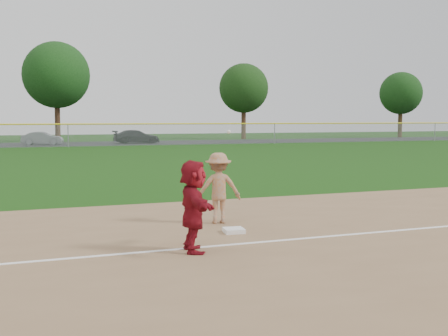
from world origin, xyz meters
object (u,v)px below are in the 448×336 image
object	(u,v)px
base_runner	(193,206)
car_mid	(42,138)
first_base	(234,230)
car_right	(136,137)

from	to	relation	value
base_runner	car_mid	bearing A→B (deg)	8.79
first_base	base_runner	size ratio (longest dim) A/B	0.25
first_base	car_mid	xyz separation A→B (m)	(-1.68, 44.56, 0.56)
car_mid	car_right	size ratio (longest dim) A/B	0.81
first_base	base_runner	distance (m)	2.04
first_base	car_right	xyz separation A→B (m)	(7.31, 44.65, 0.61)
base_runner	car_mid	distance (m)	45.89
base_runner	car_right	bearing A→B (deg)	-2.29
base_runner	car_mid	size ratio (longest dim) A/B	0.45
car_right	car_mid	bearing A→B (deg)	90.37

